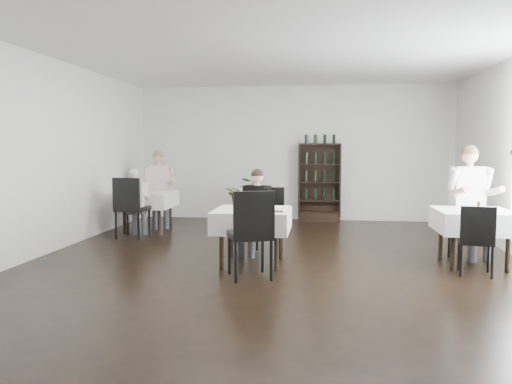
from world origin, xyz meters
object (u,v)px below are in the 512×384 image
(potted_tree, at_px, (246,199))
(diner_main, at_px, (255,205))
(main_table, at_px, (252,220))
(wine_shelf, at_px, (320,183))

(potted_tree, bearing_deg, diner_main, -79.07)
(main_table, height_order, potted_tree, potted_tree)
(wine_shelf, height_order, main_table, wine_shelf)
(main_table, height_order, diner_main, diner_main)
(diner_main, bearing_deg, wine_shelf, 75.47)
(main_table, relative_size, diner_main, 0.79)
(wine_shelf, relative_size, potted_tree, 1.80)
(diner_main, bearing_deg, main_table, -85.73)
(wine_shelf, distance_m, potted_tree, 1.67)
(potted_tree, relative_size, diner_main, 0.75)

